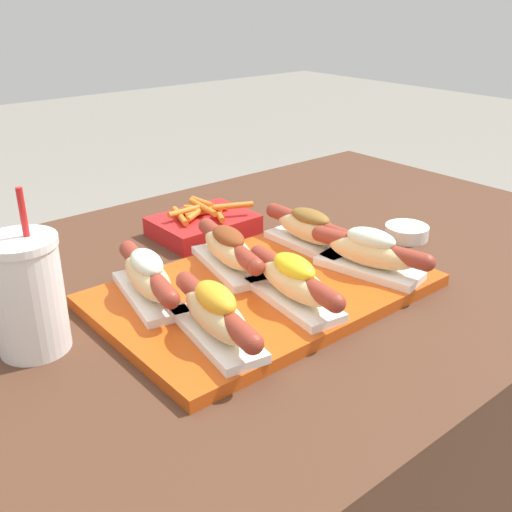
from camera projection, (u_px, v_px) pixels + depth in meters
The scene contains 11 objects.
patio_table at pixel (248, 445), 1.11m from camera, with size 1.44×0.86×0.71m.
serving_tray at pixel (265, 290), 0.89m from camera, with size 0.48×0.31×0.02m.
hot_dog_0 at pixel (216, 314), 0.74m from camera, with size 0.09×0.20×0.07m.
hot_dog_1 at pixel (294, 281), 0.82m from camera, with size 0.08×0.21×0.07m.
hot_dog_2 at pixel (370, 252), 0.91m from camera, with size 0.09×0.20×0.07m.
hot_dog_3 at pixel (148, 277), 0.83m from camera, with size 0.09×0.20×0.07m.
hot_dog_4 at pixel (229, 249), 0.92m from camera, with size 0.09×0.20×0.07m.
hot_dog_5 at pixel (310, 229), 1.00m from camera, with size 0.06×0.21×0.07m.
sauce_bowl at pixel (407, 231), 1.09m from camera, with size 0.08×0.08×0.02m.
drink_cup at pixel (29, 296), 0.73m from camera, with size 0.09×0.09×0.21m.
fries_basket at pixel (203, 224), 1.11m from camera, with size 0.18×0.13×0.06m.
Camera 1 is at (-0.55, -0.68, 1.13)m, focal length 42.00 mm.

